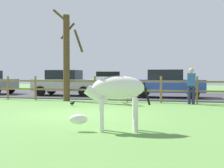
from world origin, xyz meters
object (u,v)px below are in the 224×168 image
(crow_on_grass, at_px, (72,103))
(visitor_near_fence, at_px, (191,84))
(parked_car_blue, at_px, (167,83))
(parked_car_silver, at_px, (66,83))
(zebra, at_px, (115,92))
(bare_tree, at_px, (67,56))

(crow_on_grass, height_order, visitor_near_fence, visitor_near_fence)
(parked_car_blue, bearing_deg, visitor_near_fence, -68.30)
(parked_car_silver, bearing_deg, parked_car_blue, -0.57)
(zebra, height_order, parked_car_blue, parked_car_blue)
(crow_on_grass, distance_m, visitor_near_fence, 5.38)
(zebra, distance_m, parked_car_silver, 12.18)
(zebra, distance_m, crow_on_grass, 6.11)
(parked_car_blue, height_order, visitor_near_fence, visitor_near_fence)
(bare_tree, relative_size, crow_on_grass, 21.24)
(parked_car_silver, relative_size, visitor_near_fence, 2.49)
(bare_tree, distance_m, crow_on_grass, 3.41)
(bare_tree, xyz_separation_m, zebra, (4.37, -7.50, -1.37))
(bare_tree, xyz_separation_m, parked_car_blue, (4.76, 3.16, -1.45))
(zebra, distance_m, parked_car_blue, 10.66)
(zebra, height_order, crow_on_grass, zebra)
(parked_car_blue, distance_m, visitor_near_fence, 3.60)
(parked_car_silver, distance_m, visitor_near_fence, 8.24)
(crow_on_grass, relative_size, parked_car_blue, 0.05)
(crow_on_grass, relative_size, visitor_near_fence, 0.13)
(zebra, relative_size, parked_car_silver, 0.46)
(bare_tree, relative_size, visitor_near_fence, 2.78)
(parked_car_silver, bearing_deg, bare_tree, -66.29)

